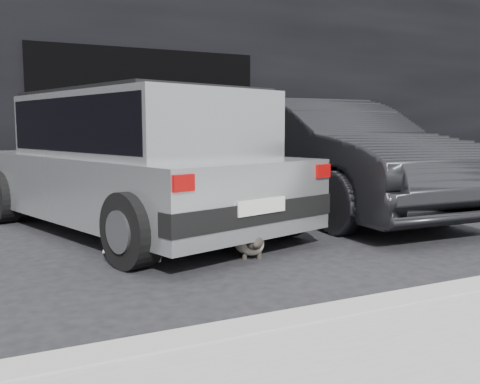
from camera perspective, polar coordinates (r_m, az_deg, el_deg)
name	(u,v)px	position (r m, az deg, el deg)	size (l,w,h in m)	color
ground	(168,248)	(5.63, -7.68, -5.90)	(80.00, 80.00, 0.00)	black
building_facade	(119,66)	(11.61, -12.83, 12.92)	(34.00, 4.00, 5.00)	black
garage_opening	(148,124)	(9.60, -9.80, 7.13)	(4.00, 0.10, 2.60)	black
curb	(429,300)	(3.97, 19.49, -10.81)	(18.00, 0.25, 0.12)	#979791
silver_hatchback	(135,156)	(6.50, -11.16, 3.82)	(3.22, 4.90, 1.66)	#B2B4B6
second_car	(325,156)	(7.84, 9.08, 3.78)	(1.75, 5.03, 1.66)	black
cat_siamese	(250,243)	(5.19, 1.02, -5.42)	(0.44, 0.83, 0.29)	beige
cat_white	(147,245)	(5.07, -9.88, -5.57)	(0.68, 0.32, 0.32)	white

